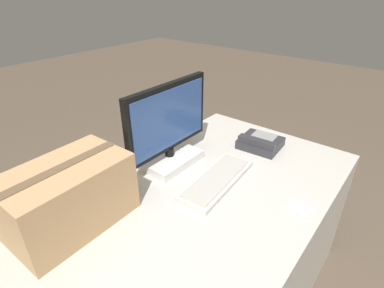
# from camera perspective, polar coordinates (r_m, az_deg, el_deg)

# --- Properties ---
(office_desk) EXTENTS (1.80, 0.90, 0.72)m
(office_desk) POSITION_cam_1_polar(r_m,az_deg,el_deg) (1.47, -1.90, -23.26)
(office_desk) COLOR beige
(office_desk) RESTS_ON ground_plane
(monitor) EXTENTS (0.50, 0.21, 0.40)m
(monitor) POSITION_cam_1_polar(r_m,az_deg,el_deg) (1.41, -4.42, 2.27)
(monitor) COLOR white
(monitor) RESTS_ON office_desk
(keyboard) EXTENTS (0.44, 0.19, 0.03)m
(keyboard) POSITION_cam_1_polar(r_m,az_deg,el_deg) (1.35, 4.70, -6.77)
(keyboard) COLOR beige
(keyboard) RESTS_ON office_desk
(desk_phone) EXTENTS (0.21, 0.22, 0.08)m
(desk_phone) POSITION_cam_1_polar(r_m,az_deg,el_deg) (1.65, 12.98, 0.22)
(desk_phone) COLOR #2D2D33
(desk_phone) RESTS_ON office_desk
(cardboard_box) EXTENTS (0.43, 0.27, 0.25)m
(cardboard_box) POSITION_cam_1_polar(r_m,az_deg,el_deg) (1.17, -22.44, -9.17)
(cardboard_box) COLOR tan
(cardboard_box) RESTS_ON office_desk
(sticky_note_pad) EXTENTS (0.08, 0.08, 0.01)m
(sticky_note_pad) POSITION_cam_1_polar(r_m,az_deg,el_deg) (1.28, 19.85, -11.53)
(sticky_note_pad) COLOR silver
(sticky_note_pad) RESTS_ON office_desk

